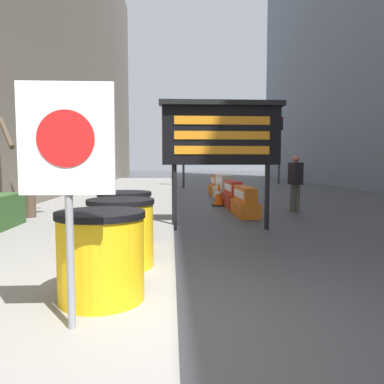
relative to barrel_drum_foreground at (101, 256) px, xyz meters
name	(u,v)px	position (x,y,z in m)	size (l,w,h in m)	color
ground_plane	(177,328)	(0.70, -0.38, -0.55)	(120.00, 120.00, 0.00)	#474749
bare_tree	(30,164)	(-2.63, 5.47, 0.83)	(1.23, 1.31, 2.52)	#4C3D2D
barrel_drum_foreground	(101,256)	(0.00, 0.00, 0.00)	(0.83, 0.83, 0.84)	yellow
barrel_drum_middle	(121,233)	(0.03, 1.14, 0.00)	(0.83, 0.83, 0.84)	yellow
barrel_drum_back	(125,219)	(-0.06, 2.28, 0.00)	(0.83, 0.83, 0.84)	yellow
warning_sign	(67,156)	(-0.12, -0.62, 0.92)	(0.71, 0.08, 1.89)	gray
message_board	(221,134)	(1.70, 4.25, 1.45)	(2.56, 0.36, 2.67)	black
jersey_barrier_orange_near	(245,203)	(2.62, 6.36, -0.21)	(0.52, 1.66, 0.77)	orange
jersey_barrier_red_striped	(233,195)	(2.62, 8.31, -0.18)	(0.51, 1.67, 0.83)	red
jersey_barrier_cream	(223,189)	(2.62, 10.48, -0.13)	(0.60, 2.00, 0.95)	beige
jersey_barrier_orange_far	(217,187)	(2.62, 12.47, -0.17)	(0.58, 1.62, 0.86)	orange
traffic_cone_near	(244,197)	(2.85, 7.55, -0.16)	(0.45, 0.45, 0.80)	black
traffic_cone_mid	(219,194)	(2.21, 8.58, -0.16)	(0.44, 0.44, 0.78)	black
traffic_light_near_curb	(183,139)	(1.35, 17.17, 2.15)	(0.28, 0.45, 3.71)	#2D2D30
traffic_light_far_side	(280,136)	(7.71, 20.53, 2.56)	(0.28, 0.45, 4.31)	#2D2D30
pedestrian_worker	(295,178)	(4.20, 6.98, 0.41)	(0.33, 0.47, 1.63)	#514C42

